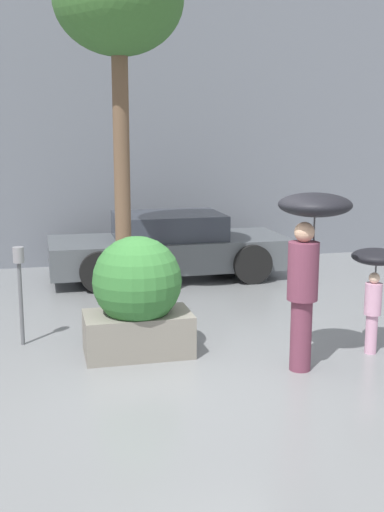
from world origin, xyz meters
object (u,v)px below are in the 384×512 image
parked_car_near (169,247)px  street_tree (118,6)px  person_adult (309,243)px  planter_box (137,296)px  person_child (375,272)px  parking_meter (19,275)px

parked_car_near → street_tree: street_tree is taller
person_adult → parked_car_near: bearing=73.4°
planter_box → street_tree: street_tree is taller
person_child → street_tree: bearing=83.3°
street_tree → parking_meter: bearing=-137.8°
parked_car_near → parking_meter: size_ratio=3.42×
street_tree → person_adult: bearing=-60.2°
person_child → parking_meter: 4.44m
planter_box → parking_meter: 1.57m
planter_box → parked_car_near: 4.22m
person_adult → parked_car_near: 5.09m
person_adult → person_child: bearing=-5.5°
parked_car_near → person_child: bearing=-160.5°
person_adult → street_tree: street_tree is taller
planter_box → parking_meter: planter_box is taller
planter_box → parking_meter: size_ratio=1.15×
person_adult → street_tree: (-1.71, 2.99, 2.97)m
planter_box → parked_car_near: size_ratio=0.34×
person_child → parked_car_near: (-1.65, 4.63, -0.44)m
street_tree → parked_car_near: bearing=61.0°
person_child → street_tree: size_ratio=0.24×
person_adult → person_child: size_ratio=1.57×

